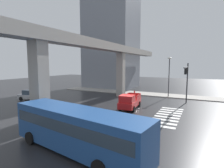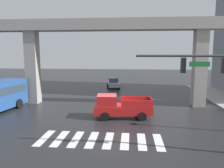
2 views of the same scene
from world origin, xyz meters
TOP-DOWN VIEW (x-y plane):
  - ground_plane at (0.00, 0.00)m, footprint 120.00×120.00m
  - crosswalk_stripes at (0.00, -5.53)m, footprint 8.25×2.80m
  - elevated_overpass at (0.00, 4.71)m, footprint 56.45×1.88m
  - sidewalk_east at (13.55, 2.00)m, footprint 4.00×36.00m
  - pickup_truck at (1.02, -0.35)m, footprint 5.25×2.44m
  - city_bus at (-11.57, -1.42)m, footprint 3.99×11.04m
  - sedan_silver at (-1.00, 16.67)m, footprint 2.49×4.53m
  - traffic_signal_mast at (6.97, -6.89)m, footprint 6.49×0.32m
  - street_lamp_near_corner at (12.35, -3.55)m, footprint 0.44×0.70m
  - fire_hydrant at (11.95, 2.87)m, footprint 0.24×0.24m

SIDE VIEW (x-z plane):
  - ground_plane at x=0.00m, z-range 0.00..0.00m
  - crosswalk_stripes at x=0.00m, z-range 0.00..0.01m
  - sidewalk_east at x=13.55m, z-range 0.00..0.15m
  - fire_hydrant at x=11.95m, z-range 0.01..0.86m
  - sedan_silver at x=-1.00m, z-range -0.01..1.71m
  - pickup_truck at x=1.02m, z-range -0.05..2.03m
  - city_bus at x=-11.57m, z-range 0.23..3.22m
  - traffic_signal_mast at x=6.97m, z-range 1.29..7.49m
  - street_lamp_near_corner at x=12.35m, z-range 0.94..8.18m
  - elevated_overpass at x=0.00m, z-range 3.26..12.67m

